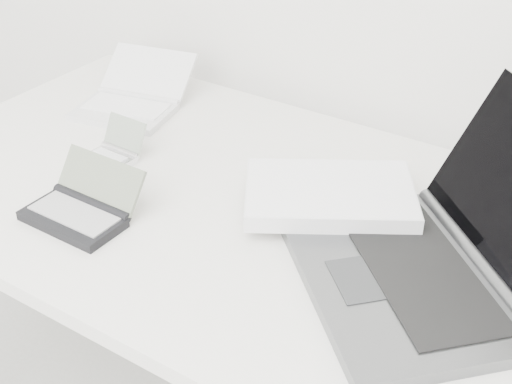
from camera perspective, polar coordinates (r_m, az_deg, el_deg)
The scene contains 5 objects.
desk at distance 1.31m, azimuth 2.06°, elevation -3.52°, with size 1.60×0.80×0.73m.
laptop_large at distance 1.19m, azimuth 11.25°, elevation -3.28°, with size 0.70×0.58×0.26m.
netbook_open_white at distance 1.68m, azimuth -9.95°, elevation 7.24°, with size 0.26×0.30×0.10m.
pda_silver at distance 1.47m, azimuth -11.36°, elevation 3.09°, with size 0.10×0.11×0.08m.
palmtop_charcoal at distance 1.31m, azimuth -13.84°, elevation -1.31°, with size 0.18×0.15×0.09m.
Camera 1 is at (0.55, 0.64, 1.46)m, focal length 50.00 mm.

